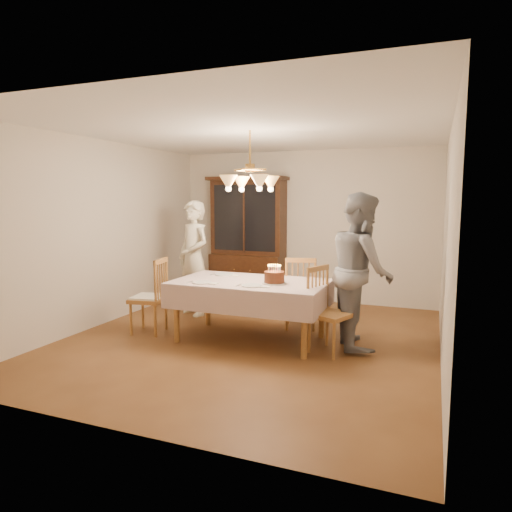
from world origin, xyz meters
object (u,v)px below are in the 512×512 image
at_px(elderly_woman, 194,258).
at_px(birthday_cake, 274,278).
at_px(china_hutch, 248,241).
at_px(chair_far_side, 301,296).
at_px(dining_table, 250,287).

xyz_separation_m(elderly_woman, birthday_cake, (1.63, -0.94, -0.05)).
relative_size(china_hutch, elderly_woman, 1.23).
bearing_deg(china_hutch, birthday_cake, -60.67).
xyz_separation_m(china_hutch, birthday_cake, (1.30, -2.31, -0.21)).
height_order(china_hutch, elderly_woman, china_hutch).
distance_m(chair_far_side, birthday_cake, 0.91).
distance_m(china_hutch, birthday_cake, 2.66).
distance_m(dining_table, birthday_cake, 0.37).
height_order(dining_table, elderly_woman, elderly_woman).
xyz_separation_m(dining_table, elderly_woman, (-1.29, 0.88, 0.19)).
distance_m(chair_far_side, elderly_woman, 1.79).
distance_m(elderly_woman, birthday_cake, 1.88).
relative_size(chair_far_side, elderly_woman, 0.57).
bearing_deg(birthday_cake, china_hutch, 119.33).
bearing_deg(chair_far_side, dining_table, -120.39).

